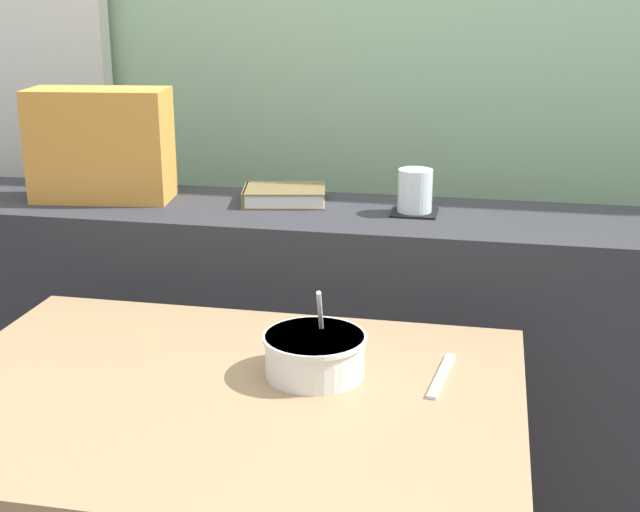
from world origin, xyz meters
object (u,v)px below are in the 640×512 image
object	(u,v)px
breakfast_table	(223,454)
juice_glass	(415,192)
coaster_square	(414,212)
closed_book	(284,195)
soup_bowl	(315,355)
throw_pillow	(101,145)
fork_utensil	(442,376)

from	to	relation	value
breakfast_table	juice_glass	size ratio (longest dim) A/B	10.05
breakfast_table	coaster_square	distance (m)	0.76
juice_glass	coaster_square	bearing A→B (deg)	180.00
closed_book	soup_bowl	world-z (taller)	closed_book
coaster_square	soup_bowl	xyz separation A→B (m)	(-0.10, -0.59, -0.10)
breakfast_table	throw_pillow	world-z (taller)	throw_pillow
coaster_square	throw_pillow	size ratio (longest dim) A/B	0.31
breakfast_table	fork_utensil	xyz separation A→B (m)	(0.34, 0.12, 0.12)
coaster_square	fork_utensil	bearing A→B (deg)	-79.65
coaster_square	closed_book	size ratio (longest dim) A/B	0.47
juice_glass	fork_utensil	xyz separation A→B (m)	(0.10, -0.56, -0.17)
breakfast_table	fork_utensil	bearing A→B (deg)	18.99
throw_pillow	fork_utensil	size ratio (longest dim) A/B	1.88
closed_book	soup_bowl	size ratio (longest dim) A/B	1.25
closed_book	throw_pillow	bearing A→B (deg)	-173.17
coaster_square	soup_bowl	size ratio (longest dim) A/B	0.58
coaster_square	soup_bowl	distance (m)	0.61
breakfast_table	closed_book	distance (m)	0.77
fork_utensil	breakfast_table	bearing A→B (deg)	-153.80
juice_glass	breakfast_table	bearing A→B (deg)	-109.39
breakfast_table	throw_pillow	xyz separation A→B (m)	(-0.50, 0.67, 0.37)
breakfast_table	closed_book	world-z (taller)	closed_book
closed_book	breakfast_table	bearing A→B (deg)	-84.44
throw_pillow	juice_glass	bearing A→B (deg)	0.94
soup_bowl	fork_utensil	world-z (taller)	soup_bowl
coaster_square	juice_glass	distance (m)	0.05
breakfast_table	fork_utensil	world-z (taller)	fork_utensil
breakfast_table	soup_bowl	xyz separation A→B (m)	(0.14, 0.09, 0.15)
juice_glass	closed_book	bearing A→B (deg)	172.82
soup_bowl	fork_utensil	distance (m)	0.21
coaster_square	breakfast_table	bearing A→B (deg)	-109.39
breakfast_table	juice_glass	bearing A→B (deg)	70.61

